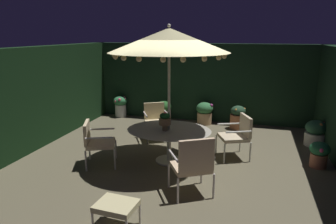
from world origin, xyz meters
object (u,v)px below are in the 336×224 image
patio_chair_northeast (238,133)px  potted_plant_right_far (319,153)px  ottoman_footrest (116,206)px  potted_plant_left_far (164,111)px  patio_chair_east (155,119)px  centerpiece_planter (165,120)px  potted_plant_back_right (316,133)px  potted_plant_back_center (205,112)px  potted_plant_back_left (238,117)px  potted_plant_left_near (121,105)px  patio_umbrella (169,41)px  patio_chair_north (193,163)px  patio_chair_southeast (96,140)px  patio_dining_table (169,134)px

patio_chair_northeast → potted_plant_right_far: patio_chair_northeast is taller
ottoman_footrest → potted_plant_right_far: bearing=44.0°
potted_plant_left_far → potted_plant_right_far: 4.52m
patio_chair_east → potted_plant_right_far: 3.77m
centerpiece_planter → potted_plant_back_right: centerpiece_planter is taller
potted_plant_left_far → potted_plant_back_center: size_ratio=1.00×
potted_plant_back_left → potted_plant_left_near: (-3.71, 0.32, 0.05)m
potted_plant_left_far → potted_plant_left_near: potted_plant_left_near is taller
patio_umbrella → patio_chair_east: 2.46m
potted_plant_right_far → patio_chair_northeast: bearing=177.2°
potted_plant_left_far → patio_umbrella: bearing=-71.6°
patio_umbrella → ottoman_footrest: size_ratio=4.91×
patio_chair_north → potted_plant_right_far: bearing=39.3°
patio_chair_southeast → potted_plant_back_center: (1.64, 3.52, -0.19)m
centerpiece_planter → potted_plant_left_far: size_ratio=0.60×
patio_chair_east → potted_plant_left_near: 2.48m
potted_plant_left_near → potted_plant_back_right: 5.71m
potted_plant_back_left → potted_plant_back_center: bearing=167.7°
ottoman_footrest → potted_plant_left_far: (-0.86, 5.22, 0.01)m
centerpiece_planter → potted_plant_back_left: bearing=65.2°
patio_chair_east → potted_plant_back_left: size_ratio=1.37×
patio_dining_table → centerpiece_planter: centerpiece_planter is taller
patio_dining_table → patio_chair_northeast: patio_chair_northeast is taller
patio_chair_southeast → potted_plant_left_near: size_ratio=1.36×
patio_chair_southeast → potted_plant_back_left: patio_chair_southeast is taller
patio_chair_north → patio_chair_northeast: (0.60, 1.89, -0.04)m
centerpiece_planter → potted_plant_back_left: size_ratio=0.59×
patio_chair_southeast → potted_plant_back_right: size_ratio=1.47×
potted_plant_left_near → potted_plant_back_left: bearing=-4.9°
patio_chair_north → patio_chair_northeast: size_ratio=1.12×
patio_chair_east → potted_plant_left_near: (-1.75, 1.75, -0.15)m
patio_chair_northeast → ottoman_footrest: bearing=-115.3°
patio_chair_east → ottoman_footrest: (0.64, -3.73, -0.19)m
patio_dining_table → patio_chair_east: (-0.71, 1.30, -0.07)m
patio_umbrella → patio_chair_east: (-0.71, 1.30, -1.96)m
patio_chair_east → patio_umbrella: bearing=-61.3°
patio_chair_southeast → potted_plant_back_center: bearing=65.0°
centerpiece_planter → potted_plant_back_left: (1.31, 2.84, -0.60)m
centerpiece_planter → patio_chair_northeast: centerpiece_planter is taller
patio_chair_southeast → potted_plant_left_near: patio_chair_southeast is taller
patio_chair_east → potted_plant_back_right: bearing=8.2°
potted_plant_back_left → patio_chair_southeast: bearing=-128.3°
patio_chair_northeast → patio_umbrella: bearing=-156.3°
potted_plant_back_center → potted_plant_back_right: 3.05m
patio_umbrella → patio_chair_north: patio_umbrella is taller
potted_plant_left_far → potted_plant_back_center: bearing=7.1°
patio_dining_table → potted_plant_left_near: patio_dining_table is taller
patio_chair_north → ottoman_footrest: patio_chair_north is taller
patio_chair_southeast → potted_plant_right_far: patio_chair_southeast is taller
centerpiece_planter → patio_chair_north: (0.82, -1.19, -0.34)m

